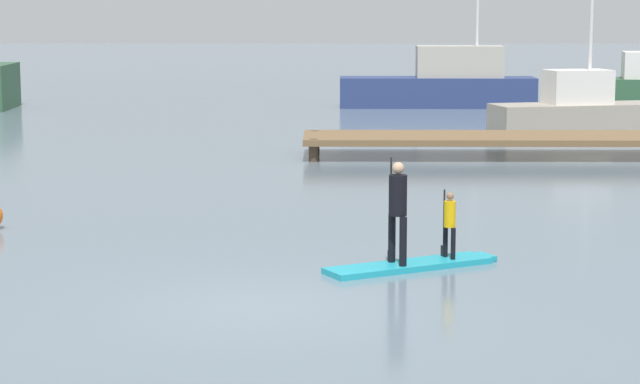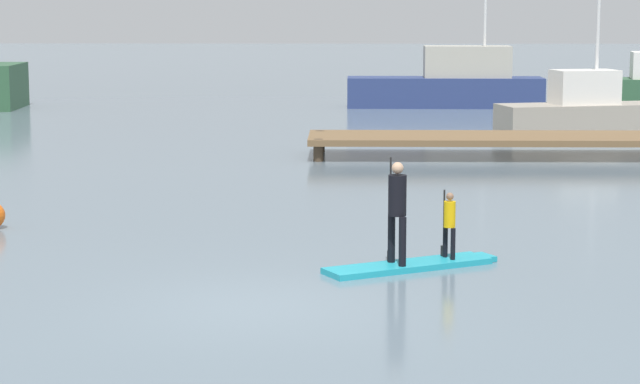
% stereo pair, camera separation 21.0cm
% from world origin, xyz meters
% --- Properties ---
extents(ground_plane, '(240.00, 240.00, 0.00)m').
position_xyz_m(ground_plane, '(0.00, 0.00, 0.00)').
color(ground_plane, slate).
extents(paddleboard_near, '(3.00, 1.98, 0.10)m').
position_xyz_m(paddleboard_near, '(2.39, 2.60, 0.05)').
color(paddleboard_near, '#1E9EB2').
rests_on(paddleboard_near, ground).
extents(paddler_adult, '(0.41, 0.48, 1.75)m').
position_xyz_m(paddler_adult, '(2.13, 2.47, 1.08)').
color(paddler_adult, black).
rests_on(paddler_adult, paddleboard_near).
extents(paddler_child_solo, '(0.27, 0.36, 1.15)m').
position_xyz_m(paddler_child_solo, '(3.03, 2.96, 0.73)').
color(paddler_child_solo, black).
rests_on(paddler_child_solo, paddleboard_near).
extents(fishing_boat_green_midground, '(8.29, 2.06, 6.13)m').
position_xyz_m(fishing_boat_green_midground, '(5.76, 35.03, 0.99)').
color(fishing_boat_green_midground, navy).
rests_on(fishing_boat_green_midground, ground).
extents(motor_boat_small_navy, '(6.70, 3.34, 4.66)m').
position_xyz_m(motor_boat_small_navy, '(9.64, 24.69, 0.73)').
color(motor_boat_small_navy, '#9E9384').
rests_on(motor_boat_small_navy, ground).
extents(floating_dock, '(11.13, 2.87, 0.62)m').
position_xyz_m(floating_dock, '(5.79, 17.81, 0.52)').
color(floating_dock, brown).
rests_on(floating_dock, ground).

